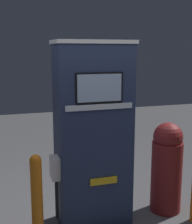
% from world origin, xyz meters
% --- Properties ---
extents(gas_pump, '(0.93, 0.48, 2.10)m').
position_xyz_m(gas_pump, '(-0.00, 0.22, 1.05)').
color(gas_pump, '#232D4C').
rests_on(gas_pump, ground_plane).
extents(safety_bollard, '(0.11, 0.11, 1.02)m').
position_xyz_m(safety_bollard, '(-0.69, -0.16, 0.53)').
color(safety_bollard, orange).
rests_on(safety_bollard, ground_plane).
extents(trash_bin, '(0.38, 0.38, 1.14)m').
position_xyz_m(trash_bin, '(0.94, 0.19, 0.58)').
color(trash_bin, maroon).
rests_on(trash_bin, ground_plane).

